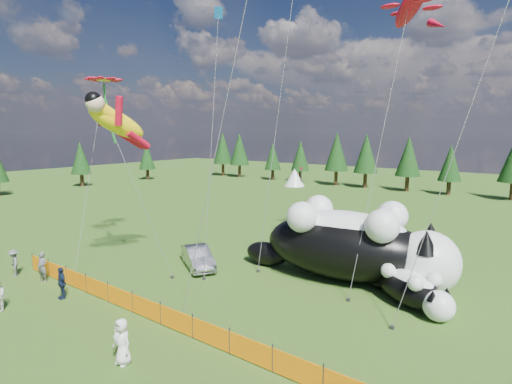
% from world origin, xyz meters
% --- Properties ---
extents(ground, '(160.00, 160.00, 0.00)m').
position_xyz_m(ground, '(0.00, 0.00, 0.00)').
color(ground, '#16370A').
rests_on(ground, ground).
extents(safety_fence, '(22.06, 0.06, 1.10)m').
position_xyz_m(safety_fence, '(0.00, -3.00, 0.50)').
color(safety_fence, '#262626').
rests_on(safety_fence, ground).
extents(tree_line, '(90.00, 4.00, 8.00)m').
position_xyz_m(tree_line, '(0.00, 45.00, 4.00)').
color(tree_line, black).
rests_on(tree_line, ground).
extents(festival_tents, '(50.00, 3.20, 2.80)m').
position_xyz_m(festival_tents, '(11.00, 40.00, 1.40)').
color(festival_tents, white).
rests_on(festival_tents, ground).
extents(cat_large, '(12.71, 5.67, 4.60)m').
position_xyz_m(cat_large, '(5.68, 7.22, 2.18)').
color(cat_large, black).
rests_on(cat_large, ground).
extents(cat_small, '(4.81, 3.65, 1.92)m').
position_xyz_m(cat_small, '(9.44, 5.59, 0.91)').
color(cat_small, black).
rests_on(cat_small, ground).
extents(car, '(4.18, 3.35, 1.33)m').
position_xyz_m(car, '(-3.10, 3.46, 0.67)').
color(car, '#A6A7AB').
rests_on(car, ground).
extents(spectator_a, '(0.73, 0.57, 1.76)m').
position_xyz_m(spectator_a, '(-8.47, -3.60, 0.88)').
color(spectator_a, '#5A5B5F').
rests_on(spectator_a, ground).
extents(spectator_c, '(1.06, 0.69, 1.67)m').
position_xyz_m(spectator_c, '(-5.33, -4.13, 0.83)').
color(spectator_c, '#141F39').
rests_on(spectator_c, ground).
extents(spectator_d, '(1.15, 0.80, 1.61)m').
position_xyz_m(spectator_d, '(-10.83, -4.14, 0.80)').
color(spectator_d, '#5A5B5F').
rests_on(spectator_d, ground).
extents(spectator_e, '(0.87, 0.57, 1.76)m').
position_xyz_m(spectator_e, '(2.23, -5.84, 0.88)').
color(spectator_e, white).
rests_on(spectator_e, ground).
extents(superhero_kite, '(5.75, 4.59, 11.23)m').
position_xyz_m(superhero_kite, '(-6.46, 0.42, 9.04)').
color(superhero_kite, yellow).
rests_on(superhero_kite, ground).
extents(gecko_kite, '(6.38, 10.93, 17.90)m').
position_xyz_m(gecko_kite, '(6.85, 11.65, 15.95)').
color(gecko_kite, red).
rests_on(gecko_kite, ground).
extents(flower_kite, '(5.25, 6.54, 13.46)m').
position_xyz_m(flower_kite, '(-10.36, 2.22, 11.84)').
color(flower_kite, red).
rests_on(flower_kite, ground).
extents(diamond_kite_a, '(2.11, 3.91, 16.53)m').
position_xyz_m(diamond_kite_a, '(-2.83, 5.32, 14.80)').
color(diamond_kite_a, blue).
rests_on(diamond_kite_a, ground).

